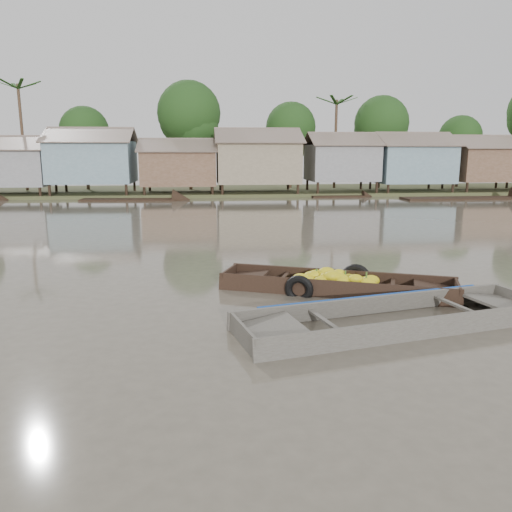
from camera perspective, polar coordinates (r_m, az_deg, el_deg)
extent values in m
plane|color=#534D3F|center=(12.14, 3.00, -4.84)|extent=(120.00, 120.00, 0.00)
cube|color=#384723|center=(44.66, -3.55, 7.32)|extent=(120.00, 12.00, 0.50)
cube|color=gray|center=(43.55, -25.93, 9.10)|extent=(5.50, 4.80, 2.80)
cube|color=brown|center=(42.32, -26.75, 11.49)|extent=(5.90, 2.79, 1.19)
cube|color=brown|center=(44.76, -25.58, 11.55)|extent=(5.90, 2.79, 1.19)
cube|color=gray|center=(41.90, -18.13, 10.17)|extent=(6.20, 5.20, 3.20)
cube|color=brown|center=(40.54, -18.74, 13.00)|extent=(6.60, 3.02, 1.28)
cube|color=brown|center=(43.29, -17.91, 12.94)|extent=(6.60, 3.02, 1.28)
cube|color=brown|center=(41.05, -8.77, 9.89)|extent=(5.80, 4.60, 2.70)
cube|color=brown|center=(39.80, -8.94, 12.42)|extent=(6.20, 2.67, 1.14)
cube|color=brown|center=(42.28, -8.77, 12.38)|extent=(6.20, 2.67, 1.14)
cube|color=#82735A|center=(41.22, 0.14, 10.66)|extent=(6.50, 5.30, 3.30)
cube|color=brown|center=(39.81, 0.36, 13.64)|extent=(6.90, 3.08, 1.31)
cube|color=brown|center=(42.65, -0.07, 13.52)|extent=(6.90, 3.08, 1.31)
cube|color=gray|center=(42.53, 9.72, 10.46)|extent=(5.40, 4.70, 2.90)
cube|color=brown|center=(41.31, 10.30, 13.04)|extent=(5.80, 2.73, 1.17)
cube|color=brown|center=(43.76, 9.36, 13.00)|extent=(5.80, 2.73, 1.17)
cube|color=gray|center=(44.50, 17.30, 10.03)|extent=(6.00, 5.00, 3.10)
cube|color=brown|center=(43.27, 18.17, 12.59)|extent=(6.40, 2.90, 1.24)
cube|color=brown|center=(45.75, 16.78, 12.60)|extent=(6.40, 2.90, 1.24)
cube|color=brown|center=(47.41, 24.64, 9.51)|extent=(5.70, 4.90, 2.80)
cube|color=brown|center=(46.27, 25.68, 11.69)|extent=(6.10, 2.85, 1.21)
cube|color=brown|center=(48.56, 24.04, 11.79)|extent=(6.10, 2.85, 1.21)
cylinder|color=#473323|center=(46.62, -18.78, 9.93)|extent=(0.28, 0.28, 4.90)
sphere|color=#123A16|center=(46.64, -19.01, 13.37)|extent=(4.20, 4.20, 4.20)
cylinder|color=#473323|center=(44.50, -7.54, 11.29)|extent=(0.28, 0.28, 6.30)
sphere|color=#123A16|center=(44.62, -7.67, 15.91)|extent=(5.40, 5.40, 5.40)
cylinder|color=#473323|center=(46.16, 3.94, 10.72)|extent=(0.28, 0.28, 5.25)
sphere|color=#123A16|center=(46.20, 4.00, 14.45)|extent=(4.50, 4.50, 4.50)
cylinder|color=#473323|center=(47.22, 13.94, 10.65)|extent=(0.28, 0.28, 5.60)
sphere|color=#123A16|center=(47.28, 14.14, 14.52)|extent=(4.80, 4.80, 4.80)
cylinder|color=#473323|center=(51.36, 22.08, 9.62)|extent=(0.28, 0.28, 4.55)
sphere|color=#123A16|center=(51.36, 22.31, 12.51)|extent=(3.90, 3.90, 3.90)
cylinder|color=#473323|center=(47.49, -25.10, 11.96)|extent=(0.24, 0.24, 9.00)
cylinder|color=#473323|center=(46.51, 9.05, 12.31)|extent=(0.24, 0.24, 8.00)
cube|color=black|center=(12.93, 9.16, -4.30)|extent=(5.76, 3.14, 0.08)
cube|color=black|center=(13.47, 9.50, -2.64)|extent=(5.53, 2.30, 0.54)
cube|color=black|center=(12.27, 8.86, -4.05)|extent=(5.53, 2.30, 0.54)
cube|color=black|center=(12.89, 22.04, -4.02)|extent=(0.52, 1.21, 0.52)
cube|color=black|center=(12.82, 19.84, -3.63)|extent=(1.33, 1.39, 0.20)
cube|color=black|center=(13.47, -3.07, -2.49)|extent=(0.52, 1.21, 0.52)
cube|color=black|center=(13.31, -1.02, -2.36)|extent=(1.33, 1.39, 0.20)
cube|color=black|center=(13.05, 3.19, -2.47)|extent=(0.54, 1.18, 0.05)
cube|color=black|center=(12.77, 15.37, -3.20)|extent=(0.54, 1.18, 0.05)
ellipsoid|color=yellow|center=(13.07, 12.26, -2.85)|extent=(0.48, 0.41, 0.25)
ellipsoid|color=yellow|center=(12.63, 12.67, -3.08)|extent=(0.51, 0.44, 0.27)
ellipsoid|color=yellow|center=(12.97, 6.33, -2.26)|extent=(0.48, 0.41, 0.25)
ellipsoid|color=yellow|center=(12.92, 5.33, -2.67)|extent=(0.56, 0.48, 0.29)
ellipsoid|color=yellow|center=(12.60, 7.41, -2.79)|extent=(0.43, 0.37, 0.22)
ellipsoid|color=yellow|center=(12.72, 6.07, -2.92)|extent=(0.50, 0.42, 0.26)
ellipsoid|color=yellow|center=(13.10, 8.66, -2.38)|extent=(0.45, 0.39, 0.24)
ellipsoid|color=yellow|center=(12.88, 9.43, -1.98)|extent=(0.43, 0.36, 0.22)
ellipsoid|color=yellow|center=(12.99, 12.98, -2.76)|extent=(0.55, 0.47, 0.28)
ellipsoid|color=yellow|center=(12.51, 9.47, -3.46)|extent=(0.45, 0.38, 0.23)
ellipsoid|color=yellow|center=(12.66, 5.70, -3.21)|extent=(0.55, 0.47, 0.29)
ellipsoid|color=yellow|center=(12.66, 5.92, -3.30)|extent=(0.54, 0.46, 0.28)
ellipsoid|color=yellow|center=(12.60, 11.31, -2.57)|extent=(0.44, 0.37, 0.23)
ellipsoid|color=yellow|center=(12.76, 8.18, -2.39)|extent=(0.52, 0.44, 0.27)
ellipsoid|color=yellow|center=(13.15, 8.10, -2.12)|extent=(0.44, 0.38, 0.23)
ellipsoid|color=yellow|center=(13.11, 5.10, -2.55)|extent=(0.51, 0.44, 0.26)
ellipsoid|color=yellow|center=(12.94, 6.91, -2.19)|extent=(0.56, 0.48, 0.29)
ellipsoid|color=yellow|center=(13.04, 8.58, -2.27)|extent=(0.50, 0.42, 0.26)
ellipsoid|color=yellow|center=(12.70, 9.51, -2.51)|extent=(0.50, 0.43, 0.26)
ellipsoid|color=yellow|center=(12.94, 9.06, -2.25)|extent=(0.53, 0.45, 0.28)
ellipsoid|color=yellow|center=(12.87, 8.06, -1.86)|extent=(0.53, 0.45, 0.27)
ellipsoid|color=yellow|center=(12.97, 8.25, -2.27)|extent=(0.49, 0.42, 0.26)
ellipsoid|color=yellow|center=(12.66, 8.71, -2.27)|extent=(0.53, 0.45, 0.28)
ellipsoid|color=yellow|center=(12.95, 4.92, -3.04)|extent=(0.43, 0.37, 0.22)
ellipsoid|color=yellow|center=(12.75, 5.65, -2.90)|extent=(0.56, 0.48, 0.29)
ellipsoid|color=yellow|center=(13.16, 10.54, -2.56)|extent=(0.48, 0.41, 0.25)
ellipsoid|color=yellow|center=(12.62, 9.96, -2.82)|extent=(0.48, 0.41, 0.25)
ellipsoid|color=yellow|center=(12.67, 4.90, -3.48)|extent=(0.44, 0.38, 0.23)
cylinder|color=#3F6626|center=(12.86, 6.93, -1.87)|extent=(0.04, 0.04, 0.19)
cylinder|color=#3F6626|center=(12.77, 10.17, -2.06)|extent=(0.04, 0.04, 0.19)
cylinder|color=#3F6626|center=(12.74, 12.51, -2.20)|extent=(0.04, 0.04, 0.19)
torus|color=black|center=(13.51, 11.31, -2.57)|extent=(0.82, 0.47, 0.81)
torus|color=black|center=(12.30, 4.94, -3.81)|extent=(0.73, 0.44, 0.72)
cube|color=#403C36|center=(10.69, 15.58, -8.07)|extent=(6.66, 2.81, 0.08)
cube|color=#403C36|center=(11.24, 13.37, -5.74)|extent=(6.52, 1.63, 0.53)
cube|color=#403C36|center=(10.01, 18.22, -8.24)|extent=(6.52, 1.63, 0.53)
cube|color=#403C36|center=(12.27, 26.15, -4.86)|extent=(1.41, 1.62, 0.22)
cube|color=#403C36|center=(9.25, -1.53, -9.29)|extent=(0.42, 1.60, 0.50)
cube|color=#403C36|center=(9.40, 1.81, -8.53)|extent=(1.41, 1.62, 0.22)
cube|color=#403C36|center=(9.81, 8.07, -7.48)|extent=(0.44, 1.54, 0.05)
cube|color=#403C36|center=(11.51, 22.14, -5.35)|extent=(0.44, 1.54, 0.05)
cube|color=#665E54|center=(10.67, 15.59, -7.89)|extent=(5.12, 2.34, 0.02)
cube|color=navy|center=(11.23, 13.27, -4.68)|extent=(5.26, 1.27, 0.13)
torus|color=olive|center=(11.60, 24.04, -6.80)|extent=(0.37, 0.37, 0.05)
torus|color=olive|center=(11.59, 24.05, -6.63)|extent=(0.30, 0.30, 0.05)
cube|color=black|center=(40.86, 22.57, 5.96)|extent=(9.22, 2.10, 0.35)
cube|color=black|center=(39.84, 9.43, 6.57)|extent=(4.25, 0.97, 0.35)
cube|color=black|center=(37.72, -14.26, 6.08)|extent=(7.05, 2.10, 0.35)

